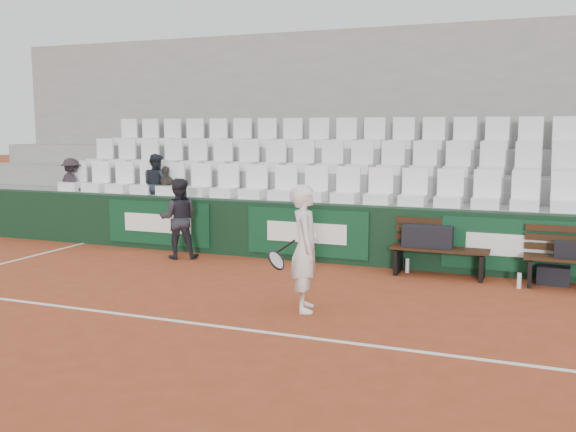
% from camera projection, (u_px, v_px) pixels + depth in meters
% --- Properties ---
extents(ground, '(80.00, 80.00, 0.00)m').
position_uv_depth(ground, '(212.00, 326.00, 7.55)').
color(ground, '#9B4123').
rests_on(ground, ground).
extents(court_baseline, '(18.00, 0.06, 0.01)m').
position_uv_depth(court_baseline, '(212.00, 325.00, 7.55)').
color(court_baseline, white).
rests_on(court_baseline, ground).
extents(back_barrier, '(18.00, 0.34, 1.00)m').
position_uv_depth(back_barrier, '(324.00, 233.00, 11.13)').
color(back_barrier, black).
rests_on(back_barrier, ground).
extents(grandstand_tier_front, '(18.00, 0.95, 1.00)m').
position_uv_depth(grandstand_tier_front, '(332.00, 228.00, 11.74)').
color(grandstand_tier_front, gray).
rests_on(grandstand_tier_front, ground).
extents(grandstand_tier_mid, '(18.00, 0.95, 1.45)m').
position_uv_depth(grandstand_tier_mid, '(347.00, 209.00, 12.58)').
color(grandstand_tier_mid, gray).
rests_on(grandstand_tier_mid, ground).
extents(grandstand_tier_back, '(18.00, 0.95, 1.90)m').
position_uv_depth(grandstand_tier_back, '(359.00, 193.00, 13.43)').
color(grandstand_tier_back, gray).
rests_on(grandstand_tier_back, ground).
extents(grandstand_rear_wall, '(18.00, 0.30, 4.40)m').
position_uv_depth(grandstand_rear_wall, '(368.00, 133.00, 13.84)').
color(grandstand_rear_wall, gray).
rests_on(grandstand_rear_wall, ground).
extents(seat_row_front, '(11.90, 0.44, 0.63)m').
position_uv_depth(seat_row_front, '(329.00, 184.00, 11.47)').
color(seat_row_front, white).
rests_on(seat_row_front, grandstand_tier_front).
extents(seat_row_mid, '(11.90, 0.44, 0.63)m').
position_uv_depth(seat_row_mid, '(345.00, 157.00, 12.28)').
color(seat_row_mid, silver).
rests_on(seat_row_mid, grandstand_tier_mid).
extents(seat_row_back, '(11.90, 0.44, 0.63)m').
position_uv_depth(seat_row_back, '(358.00, 133.00, 13.10)').
color(seat_row_back, silver).
rests_on(seat_row_back, grandstand_tier_back).
extents(bench_left, '(1.50, 0.56, 0.45)m').
position_uv_depth(bench_left, '(439.00, 262.00, 10.06)').
color(bench_left, '#321B0F').
rests_on(bench_left, ground).
extents(sports_bag_left, '(0.79, 0.36, 0.33)m').
position_uv_depth(sports_bag_left, '(428.00, 236.00, 10.11)').
color(sports_bag_left, black).
rests_on(sports_bag_left, bench_left).
extents(sports_bag_right, '(0.50, 0.24, 0.23)m').
position_uv_depth(sports_bag_right, '(573.00, 250.00, 9.23)').
color(sports_bag_right, black).
rests_on(sports_bag_right, bench_right).
extents(sports_bag_ground, '(0.47, 0.30, 0.28)m').
position_uv_depth(sports_bag_ground, '(553.00, 275.00, 9.52)').
color(sports_bag_ground, black).
rests_on(sports_bag_ground, ground).
extents(water_bottle_near, '(0.07, 0.07, 0.23)m').
position_uv_depth(water_bottle_near, '(407.00, 265.00, 10.31)').
color(water_bottle_near, silver).
rests_on(water_bottle_near, ground).
extents(water_bottle_far, '(0.06, 0.06, 0.23)m').
position_uv_depth(water_bottle_far, '(519.00, 281.00, 9.29)').
color(water_bottle_far, silver).
rests_on(water_bottle_far, ground).
extents(tennis_player, '(0.79, 0.69, 1.61)m').
position_uv_depth(tennis_player, '(305.00, 248.00, 8.09)').
color(tennis_player, white).
rests_on(tennis_player, ground).
extents(ball_kid, '(0.86, 0.78, 1.43)m').
position_uv_depth(ball_kid, '(179.00, 218.00, 11.38)').
color(ball_kid, black).
rests_on(ball_kid, ground).
extents(spectator_a, '(0.83, 0.65, 1.13)m').
position_uv_depth(spectator_a, '(71.00, 163.00, 13.58)').
color(spectator_a, '#271F25').
rests_on(spectator_a, grandstand_tier_front).
extents(spectator_b, '(0.62, 0.33, 1.01)m').
position_uv_depth(spectator_b, '(166.00, 169.00, 12.74)').
color(spectator_b, '#37312C').
rests_on(spectator_b, grandstand_tier_front).
extents(spectator_c, '(0.74, 0.67, 1.25)m').
position_uv_depth(spectator_c, '(156.00, 162.00, 12.80)').
color(spectator_c, '#1C222B').
rests_on(spectator_c, grandstand_tier_front).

